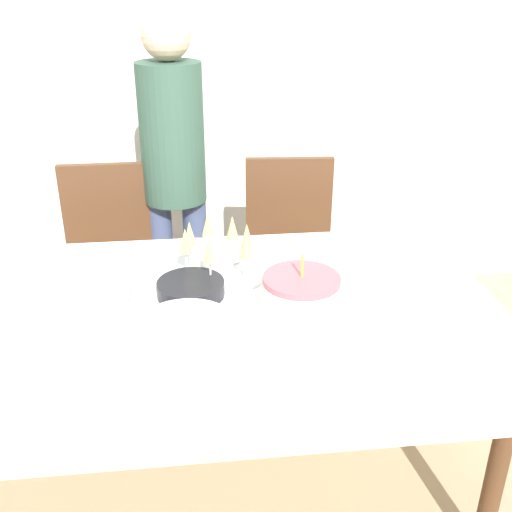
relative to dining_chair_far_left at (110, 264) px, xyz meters
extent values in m
plane|color=tan|center=(0.40, -0.81, -0.52)|extent=(12.00, 12.00, 0.00)
cube|color=silver|center=(0.40, 0.69, 0.83)|extent=(8.00, 0.05, 2.70)
cube|color=white|center=(0.40, -0.81, 0.23)|extent=(1.80, 0.95, 0.03)
cube|color=white|center=(0.40, -0.81, 0.14)|extent=(1.83, 0.98, 0.21)
cylinder|color=#51331E|center=(1.24, -1.22, -0.15)|extent=(0.06, 0.06, 0.73)
cylinder|color=#51331E|center=(1.24, -0.39, -0.15)|extent=(0.06, 0.06, 0.73)
cube|color=#51331E|center=(0.00, -0.08, -0.09)|extent=(0.42, 0.42, 0.04)
cube|color=#51331E|center=(0.00, 0.11, 0.18)|extent=(0.40, 0.04, 0.50)
cylinder|color=#51331E|center=(0.18, -0.26, -0.31)|extent=(0.04, 0.04, 0.41)
cylinder|color=#51331E|center=(-0.18, -0.27, -0.31)|extent=(0.04, 0.04, 0.41)
cylinder|color=#51331E|center=(0.18, 0.10, -0.31)|extent=(0.04, 0.04, 0.41)
cylinder|color=#51331E|center=(-0.18, 0.09, -0.31)|extent=(0.04, 0.04, 0.41)
cube|color=#51331E|center=(0.81, -0.08, -0.09)|extent=(0.45, 0.45, 0.04)
cube|color=#51331E|center=(0.82, 0.11, 0.18)|extent=(0.40, 0.07, 0.50)
cylinder|color=#51331E|center=(0.97, -0.28, -0.31)|extent=(0.04, 0.04, 0.41)
cylinder|color=#51331E|center=(0.62, -0.25, -0.31)|extent=(0.04, 0.04, 0.41)
cylinder|color=#51331E|center=(1.00, 0.08, -0.31)|extent=(0.04, 0.04, 0.41)
cylinder|color=#51331E|center=(0.64, 0.11, -0.31)|extent=(0.04, 0.04, 0.41)
cylinder|color=silver|center=(0.69, -0.90, 0.29)|extent=(0.23, 0.23, 0.09)
cylinder|color=#D15B66|center=(0.69, -0.90, 0.35)|extent=(0.24, 0.24, 0.02)
cylinder|color=yellow|center=(0.69, -0.90, 0.38)|extent=(0.01, 0.01, 0.06)
sphere|color=#F9CC4C|center=(0.69, -0.90, 0.42)|extent=(0.01, 0.01, 0.01)
cylinder|color=silver|center=(0.45, -0.62, 0.25)|extent=(0.36, 0.36, 0.01)
cylinder|color=silver|center=(0.55, -0.63, 0.25)|extent=(0.05, 0.05, 0.00)
cylinder|color=silver|center=(0.55, -0.63, 0.30)|extent=(0.01, 0.01, 0.08)
cone|color=#E0CC72|center=(0.55, -0.63, 0.38)|extent=(0.04, 0.04, 0.08)
cylinder|color=silver|center=(0.51, -0.56, 0.25)|extent=(0.05, 0.05, 0.00)
cylinder|color=silver|center=(0.51, -0.56, 0.30)|extent=(0.01, 0.01, 0.08)
cone|color=#E0CC72|center=(0.51, -0.56, 0.38)|extent=(0.04, 0.04, 0.08)
cylinder|color=silver|center=(0.43, -0.52, 0.25)|extent=(0.05, 0.05, 0.00)
cylinder|color=silver|center=(0.43, -0.52, 0.30)|extent=(0.01, 0.01, 0.08)
cone|color=#E0CC72|center=(0.43, -0.52, 0.38)|extent=(0.04, 0.04, 0.08)
cylinder|color=silver|center=(0.36, -0.59, 0.25)|extent=(0.05, 0.05, 0.00)
cylinder|color=silver|center=(0.36, -0.59, 0.30)|extent=(0.01, 0.01, 0.08)
cone|color=#E0CC72|center=(0.36, -0.59, 0.38)|extent=(0.04, 0.04, 0.08)
cylinder|color=silver|center=(0.35, -0.65, 0.25)|extent=(0.05, 0.05, 0.00)
cylinder|color=silver|center=(0.35, -0.65, 0.30)|extent=(0.01, 0.01, 0.08)
cone|color=#E0CC72|center=(0.35, -0.65, 0.38)|extent=(0.04, 0.04, 0.08)
cylinder|color=silver|center=(0.42, -0.74, 0.25)|extent=(0.05, 0.05, 0.00)
cylinder|color=silver|center=(0.42, -0.74, 0.30)|extent=(0.01, 0.01, 0.08)
cone|color=#E0CC72|center=(0.42, -0.74, 0.38)|extent=(0.04, 0.04, 0.08)
cylinder|color=silver|center=(0.54, -0.72, 0.25)|extent=(0.05, 0.05, 0.00)
cylinder|color=silver|center=(0.54, -0.72, 0.30)|extent=(0.01, 0.01, 0.08)
cone|color=#E0CC72|center=(0.54, -0.72, 0.38)|extent=(0.04, 0.04, 0.08)
cylinder|color=white|center=(0.34, -1.03, 0.25)|extent=(0.28, 0.28, 0.01)
cylinder|color=white|center=(0.34, -1.03, 0.26)|extent=(0.28, 0.28, 0.01)
cylinder|color=white|center=(0.34, -1.03, 0.26)|extent=(0.28, 0.28, 0.01)
cylinder|color=white|center=(0.34, -1.03, 0.27)|extent=(0.28, 0.28, 0.01)
cylinder|color=white|center=(0.34, -1.03, 0.28)|extent=(0.28, 0.28, 0.01)
cylinder|color=white|center=(0.34, -1.03, 0.28)|extent=(0.28, 0.28, 0.01)
cylinder|color=white|center=(0.34, -1.03, 0.29)|extent=(0.28, 0.28, 0.01)
cylinder|color=white|center=(0.34, -1.03, 0.30)|extent=(0.28, 0.28, 0.01)
cylinder|color=black|center=(0.36, -0.78, 0.25)|extent=(0.22, 0.22, 0.01)
cylinder|color=black|center=(0.36, -0.78, 0.26)|extent=(0.22, 0.22, 0.01)
cylinder|color=black|center=(0.36, -0.78, 0.26)|extent=(0.22, 0.22, 0.01)
cylinder|color=black|center=(0.36, -0.78, 0.27)|extent=(0.22, 0.22, 0.01)
cylinder|color=black|center=(0.36, -0.78, 0.28)|extent=(0.22, 0.22, 0.01)
cylinder|color=black|center=(0.36, -0.78, 0.28)|extent=(0.22, 0.22, 0.01)
cylinder|color=black|center=(0.36, -0.78, 0.29)|extent=(0.22, 0.22, 0.01)
cube|color=silver|center=(0.78, -1.07, 0.25)|extent=(0.30, 0.09, 0.00)
cube|color=silver|center=(0.11, -0.93, 0.26)|extent=(0.18, 0.08, 0.02)
cube|color=pink|center=(0.09, -0.76, 0.25)|extent=(0.15, 0.15, 0.01)
cylinder|color=#3F4C72|center=(0.23, 0.13, -0.13)|extent=(0.11, 0.11, 0.76)
cylinder|color=#3F4C72|center=(0.39, 0.13, -0.13)|extent=(0.11, 0.11, 0.76)
cylinder|color=#335142|center=(0.31, 0.13, 0.55)|extent=(0.28, 0.28, 0.60)
sphere|color=#D8B293|center=(0.31, 0.13, 0.95)|extent=(0.21, 0.21, 0.21)
camera|label=1|loc=(0.37, -2.47, 1.18)|focal=42.00mm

